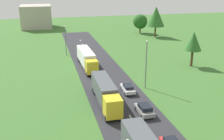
% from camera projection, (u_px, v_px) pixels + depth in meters
% --- Properties ---
extents(road, '(10.00, 140.00, 0.06)m').
position_uv_depth(road, '(133.00, 121.00, 37.78)').
color(road, '#2B2B30').
rests_on(road, ground).
extents(lane_marking_centre, '(0.16, 120.36, 0.01)m').
position_uv_depth(lane_marking_centre, '(142.00, 135.00, 34.37)').
color(lane_marking_centre, white).
rests_on(lane_marking_centre, road).
extents(truck_second, '(2.62, 12.30, 3.67)m').
position_uv_depth(truck_second, '(105.00, 92.00, 42.39)').
color(truck_second, yellow).
rests_on(truck_second, road).
extents(truck_third, '(2.80, 13.50, 3.77)m').
position_uv_depth(truck_third, '(87.00, 58.00, 60.56)').
color(truck_third, yellow).
rests_on(truck_third, road).
extents(car_third, '(1.90, 4.08, 1.54)m').
position_uv_depth(car_third, '(145.00, 109.00, 39.47)').
color(car_third, gray).
rests_on(car_third, road).
extents(car_fourth, '(1.92, 4.25, 1.40)m').
position_uv_depth(car_fourth, '(128.00, 88.00, 47.29)').
color(car_fourth, white).
rests_on(car_fourth, road).
extents(lamppost_second, '(0.36, 0.36, 8.91)m').
position_uv_depth(lamppost_second, '(146.00, 62.00, 48.05)').
color(lamppost_second, slate).
rests_on(lamppost_second, ground).
extents(lamppost_third, '(0.36, 0.36, 7.84)m').
position_uv_depth(lamppost_third, '(65.00, 39.00, 70.06)').
color(lamppost_third, slate).
rests_on(lamppost_third, ground).
extents(tree_birch, '(3.82, 3.82, 7.98)m').
position_uv_depth(tree_birch, '(193.00, 42.00, 60.38)').
color(tree_birch, '#513823').
rests_on(tree_birch, ground).
extents(tree_maple, '(5.36, 5.36, 6.95)m').
position_uv_depth(tree_maple, '(140.00, 22.00, 99.92)').
color(tree_maple, '#513823').
rests_on(tree_maple, ground).
extents(tree_elm, '(6.09, 6.09, 10.42)m').
position_uv_depth(tree_elm, '(156.00, 17.00, 92.27)').
color(tree_elm, '#513823').
rests_on(tree_elm, ground).
extents(distant_building, '(12.10, 12.79, 9.18)m').
position_uv_depth(distant_building, '(36.00, 17.00, 111.30)').
color(distant_building, '#B2A899').
rests_on(distant_building, ground).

